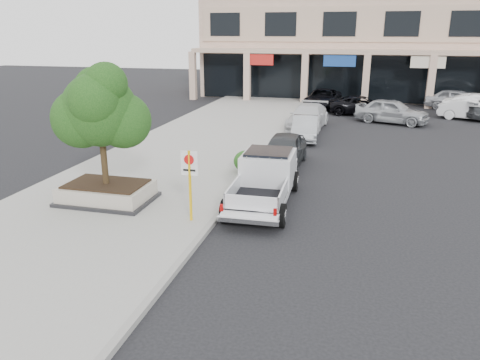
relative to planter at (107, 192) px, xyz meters
name	(u,v)px	position (x,y,z in m)	size (l,w,h in m)	color
ground	(259,230)	(5.73, -0.84, -0.48)	(120.00, 120.00, 0.00)	black
sidewalk	(170,165)	(0.23, 5.16, -0.40)	(8.00, 52.00, 0.15)	gray
curb	(254,171)	(4.18, 5.16, -0.40)	(0.20, 52.00, 0.15)	gray
strip_mall	(425,45)	(13.73, 33.09, 4.27)	(40.55, 12.43, 9.50)	tan
planter	(107,192)	(0.00, 0.00, 0.00)	(3.20, 2.20, 0.68)	black
planter_tree	(105,110)	(0.13, 0.15, 2.94)	(2.90, 2.55, 4.00)	black
no_parking_sign	(190,176)	(3.51, -0.92, 1.16)	(0.55, 0.09, 2.30)	yellow
hedge	(246,161)	(3.93, 4.78, 0.14)	(1.10, 0.99, 0.94)	#1F4614
pickup_truck	(264,181)	(5.38, 1.44, 0.40)	(2.07, 5.58, 1.76)	silver
curb_car_a	(284,150)	(5.25, 6.57, 0.27)	(1.76, 4.38, 1.49)	#313436
curb_car_b	(305,128)	(5.53, 12.37, 0.19)	(1.40, 4.03, 1.33)	#A6A9AE
curb_car_c	(308,117)	(5.30, 15.59, 0.28)	(2.11, 5.18, 1.50)	silver
curb_car_d	(323,98)	(5.49, 24.25, 0.28)	(2.50, 5.41, 1.50)	black
lot_car_a	(392,111)	(10.55, 18.79, 0.34)	(1.93, 4.79, 1.63)	#A8ACB0
lot_car_b	(472,110)	(16.00, 21.40, 0.23)	(1.50, 4.31, 1.42)	silver
lot_car_d	(362,105)	(8.62, 21.83, 0.20)	(2.24, 4.86, 1.35)	black
lot_car_e	(457,100)	(15.78, 25.85, 0.33)	(1.89, 4.71, 1.60)	#ACAEB5
lot_car_f	(480,106)	(16.74, 22.48, 0.35)	(1.74, 5.00, 1.65)	silver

